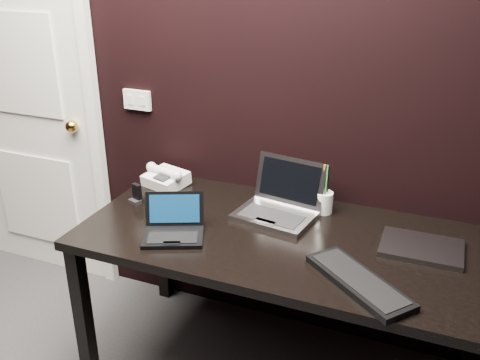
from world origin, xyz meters
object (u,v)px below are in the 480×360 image
at_px(desk, 285,252).
at_px(pen_cup, 324,201).
at_px(closed_laptop, 421,248).
at_px(desk_phone, 166,178).
at_px(silver_laptop, 279,206).
at_px(door, 24,101).
at_px(mobile_phone, 136,196).
at_px(netbook, 174,229).
at_px(ext_keyboard, 359,281).

xyz_separation_m(desk, pen_cup, (0.09, 0.27, 0.13)).
height_order(desk, closed_laptop, closed_laptop).
bearing_deg(pen_cup, desk_phone, -179.10).
height_order(silver_laptop, closed_laptop, silver_laptop).
bearing_deg(pen_cup, door, 176.43).
bearing_deg(desk, mobile_phone, 177.48).
bearing_deg(pen_cup, closed_laptop, -21.99).
bearing_deg(desk_phone, pen_cup, 0.90).
bearing_deg(netbook, door, 155.91).
xyz_separation_m(desk, mobile_phone, (-0.73, 0.03, 0.11)).
distance_m(desk, ext_keyboard, 0.42).
xyz_separation_m(door, ext_keyboard, (1.99, -0.61, -0.29)).
bearing_deg(mobile_phone, desk, -2.52).
bearing_deg(netbook, silver_laptop, 44.93).
bearing_deg(desk_phone, netbook, -56.90).
relative_size(netbook, desk_phone, 1.31).
height_order(desk, pen_cup, pen_cup).
distance_m(desk_phone, pen_cup, 0.80).
bearing_deg(pen_cup, desk, -109.03).
xyz_separation_m(netbook, pen_cup, (0.52, 0.44, 0.02)).
distance_m(netbook, ext_keyboard, 0.77).
height_order(closed_laptop, desk_phone, desk_phone).
xyz_separation_m(ext_keyboard, closed_laptop, (0.18, 0.32, -0.00)).
xyz_separation_m(door, closed_laptop, (2.18, -0.28, -0.29)).
xyz_separation_m(door, desk_phone, (0.95, -0.12, -0.26)).
xyz_separation_m(silver_laptop, desk_phone, (-0.62, 0.09, -0.00)).
bearing_deg(desk, closed_laptop, 9.82).
relative_size(ext_keyboard, pen_cup, 1.89).
distance_m(netbook, closed_laptop, 0.99).
bearing_deg(closed_laptop, mobile_phone, -177.32).
relative_size(door, closed_laptop, 6.85).
height_order(desk, ext_keyboard, ext_keyboard).
distance_m(door, netbook, 1.37).
bearing_deg(silver_laptop, ext_keyboard, -42.98).
bearing_deg(closed_laptop, netbook, -164.57).
bearing_deg(netbook, desk, 21.95).
xyz_separation_m(door, mobile_phone, (0.92, -0.34, -0.27)).
bearing_deg(silver_laptop, desk, -62.65).
distance_m(desk, mobile_phone, 0.74).
relative_size(desk, closed_laptop, 5.44).
distance_m(door, mobile_phone, 1.02).
xyz_separation_m(desk, ext_keyboard, (0.34, -0.23, 0.09)).
distance_m(desk, closed_laptop, 0.54).
distance_m(door, closed_laptop, 2.21).
bearing_deg(door, closed_laptop, -7.44).
bearing_deg(silver_laptop, pen_cup, 29.21).
bearing_deg(ext_keyboard, door, 163.01).
bearing_deg(netbook, pen_cup, 40.25).
xyz_separation_m(netbook, mobile_phone, (-0.31, 0.20, 0.00)).
bearing_deg(desk, ext_keyboard, -34.22).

